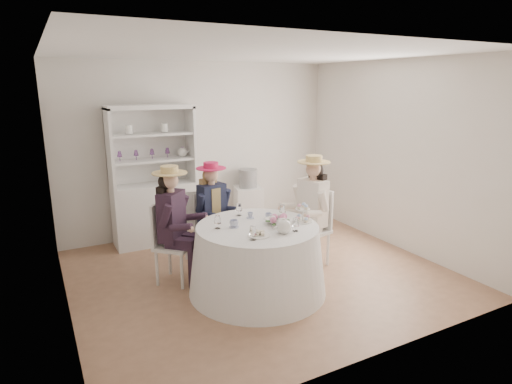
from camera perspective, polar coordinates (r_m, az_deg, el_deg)
name	(u,v)px	position (r m, az deg, el deg)	size (l,w,h in m)	color
ground	(260,273)	(5.59, 0.49, -10.72)	(4.50, 4.50, 0.00)	#8B6045
ceiling	(260,53)	(5.08, 0.55, 18.08)	(4.50, 4.50, 0.00)	white
wall_back	(201,148)	(6.97, -7.36, 5.78)	(4.50, 4.50, 0.00)	silver
wall_front	(377,212)	(3.59, 15.89, -2.62)	(4.50, 4.50, 0.00)	silver
wall_left	(56,191)	(4.58, -25.11, 0.14)	(4.50, 4.50, 0.00)	silver
wall_right	(396,156)	(6.53, 18.22, 4.63)	(4.50, 4.50, 0.00)	silver
tea_table	(257,259)	(4.99, 0.18, -8.90)	(1.59, 1.59, 0.80)	white
hutch	(154,195)	(6.59, -13.40, -0.43)	(1.24, 0.50, 2.07)	silver
side_table	(248,207)	(7.24, -1.06, -1.96)	(0.44, 0.44, 0.68)	silver
hatbox	(248,178)	(7.12, -1.08, 1.85)	(0.31, 0.31, 0.31)	black
guest_left	(174,218)	(5.16, -10.92, -3.45)	(0.61, 0.61, 1.44)	silver
guest_mid	(213,207)	(5.68, -5.77, -1.99)	(0.52, 0.55, 1.37)	silver
guest_right	(311,205)	(5.59, 7.35, -1.71)	(0.59, 0.56, 1.48)	silver
spare_chair	(197,221)	(5.97, -7.92, -3.85)	(0.49, 0.49, 0.97)	silver
teacup_a	(234,224)	(4.79, -2.96, -4.29)	(0.10, 0.10, 0.08)	white
teacup_b	(250,216)	(5.11, -0.77, -3.17)	(0.07, 0.07, 0.06)	white
teacup_c	(268,216)	(5.08, 1.68, -3.26)	(0.08, 0.08, 0.06)	white
flower_bowl	(274,221)	(4.92, 2.36, -3.93)	(0.20, 0.20, 0.05)	white
flower_arrangement	(278,218)	(4.82, 2.97, -3.47)	(0.20, 0.20, 0.07)	pink
table_teapot	(284,226)	(4.60, 3.72, -4.60)	(0.23, 0.17, 0.17)	white
sandwich_plate	(259,235)	(4.53, 0.38, -5.69)	(0.24, 0.24, 0.05)	white
cupcake_stand	(303,215)	(5.00, 6.24, -3.10)	(0.23, 0.23, 0.21)	white
stemware_set	(257,219)	(4.82, 0.19, -3.68)	(0.94, 0.90, 0.15)	white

